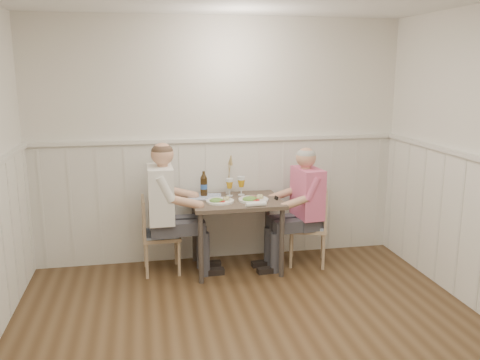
{
  "coord_description": "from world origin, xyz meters",
  "views": [
    {
      "loc": [
        -0.82,
        -3.11,
        2.07
      ],
      "look_at": [
        0.11,
        1.64,
        1.0
      ],
      "focal_mm": 38.0,
      "sensor_mm": 36.0,
      "label": 1
    }
  ],
  "objects": [
    {
      "name": "diner_cream",
      "position": [
        -0.62,
        1.82,
        0.58
      ],
      "size": [
        0.64,
        0.45,
        1.39
      ],
      "color": "#3F3F47",
      "rests_on": "ground"
    },
    {
      "name": "beer_glass_a",
      "position": [
        0.2,
        2.02,
        0.89
      ],
      "size": [
        0.08,
        0.08,
        0.2
      ],
      "color": "silver",
      "rests_on": "dining_table"
    },
    {
      "name": "plate_diner",
      "position": [
        -0.08,
        1.77,
        0.77
      ],
      "size": [
        0.28,
        0.28,
        0.07
      ],
      "color": "white",
      "rests_on": "dining_table"
    },
    {
      "name": "chair_left",
      "position": [
        -0.71,
        1.91,
        0.43
      ],
      "size": [
        0.39,
        0.39,
        0.8
      ],
      "color": "tan",
      "rests_on": "ground"
    },
    {
      "name": "rolled_napkin",
      "position": [
        0.25,
        1.55,
        0.77
      ],
      "size": [
        0.2,
        0.06,
        0.04
      ],
      "color": "white",
      "rests_on": "dining_table"
    },
    {
      "name": "plate_man",
      "position": [
        0.26,
        1.76,
        0.77
      ],
      "size": [
        0.31,
        0.31,
        0.08
      ],
      "color": "white",
      "rests_on": "dining_table"
    },
    {
      "name": "room_shell",
      "position": [
        0.0,
        0.0,
        1.52
      ],
      "size": [
        4.04,
        4.54,
        2.6
      ],
      "color": "white",
      "rests_on": "ground"
    },
    {
      "name": "wainscot",
      "position": [
        0.0,
        0.69,
        0.69
      ],
      "size": [
        4.0,
        4.49,
        1.34
      ],
      "color": "silver",
      "rests_on": "ground"
    },
    {
      "name": "beer_glass_b",
      "position": [
        0.07,
        2.0,
        0.88
      ],
      "size": [
        0.08,
        0.08,
        0.19
      ],
      "color": "silver",
      "rests_on": "dining_table"
    },
    {
      "name": "gingham_mat",
      "position": [
        -0.2,
        2.01,
        0.75
      ],
      "size": [
        0.38,
        0.33,
        0.01
      ],
      "color": "#506DA7",
      "rests_on": "dining_table"
    },
    {
      "name": "dining_table",
      "position": [
        0.11,
        1.84,
        0.65
      ],
      "size": [
        0.91,
        0.7,
        0.75
      ],
      "color": "#49392C",
      "rests_on": "ground"
    },
    {
      "name": "man_in_pink",
      "position": [
        0.82,
        1.8,
        0.54
      ],
      "size": [
        0.63,
        0.44,
        1.3
      ],
      "color": "#3F3F47",
      "rests_on": "ground"
    },
    {
      "name": "beer_bottle",
      "position": [
        -0.2,
        2.06,
        0.87
      ],
      "size": [
        0.07,
        0.07,
        0.27
      ],
      "color": "black",
      "rests_on": "dining_table"
    },
    {
      "name": "grass_vase",
      "position": [
        0.07,
        2.11,
        0.95
      ],
      "size": [
        0.05,
        0.05,
        0.44
      ],
      "color": "silver",
      "rests_on": "dining_table"
    },
    {
      "name": "chair_right",
      "position": [
        0.94,
        1.83,
        0.45
      ],
      "size": [
        0.5,
        0.5,
        0.84
      ],
      "color": "tan",
      "rests_on": "ground"
    }
  ]
}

